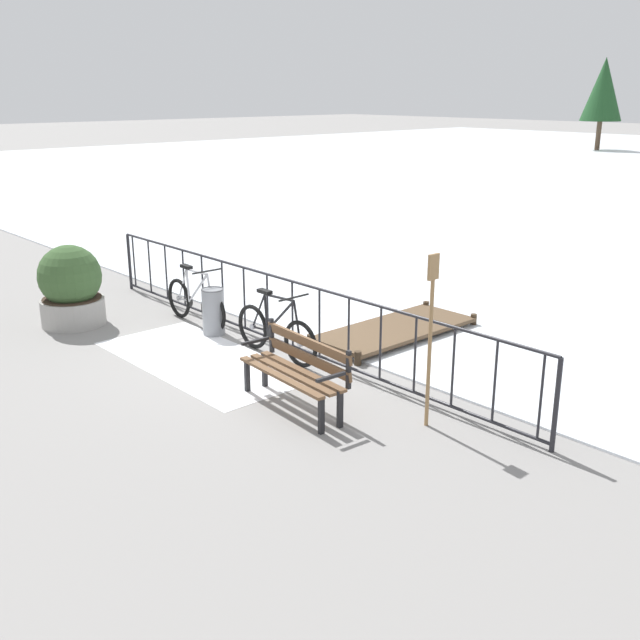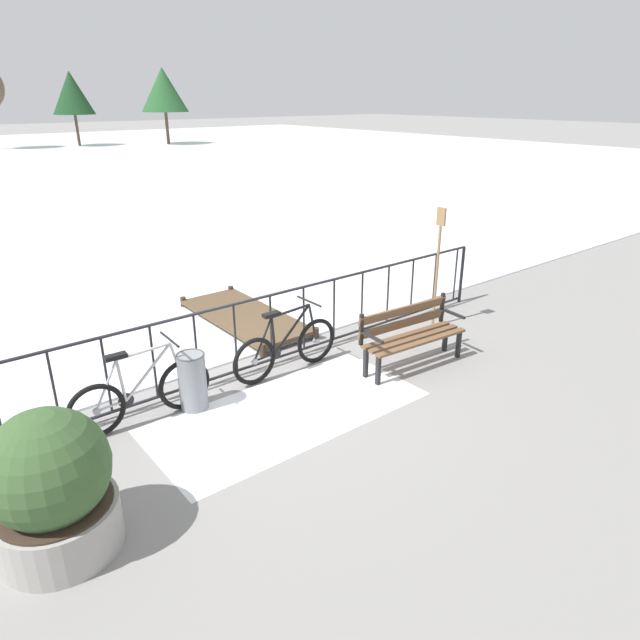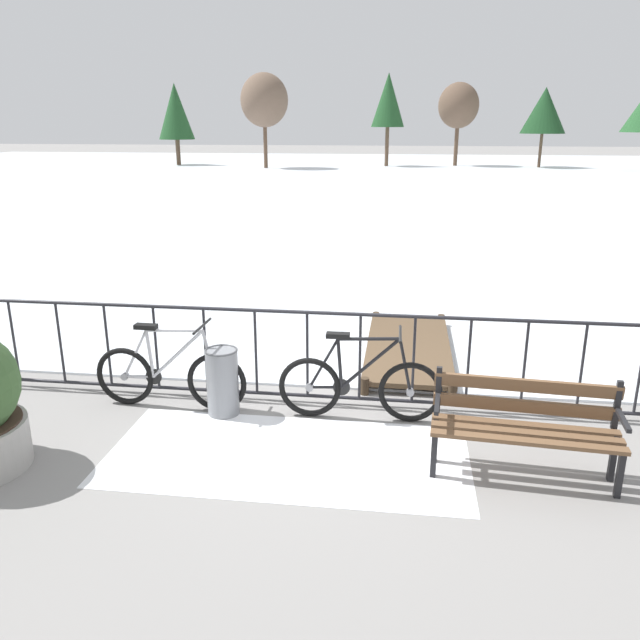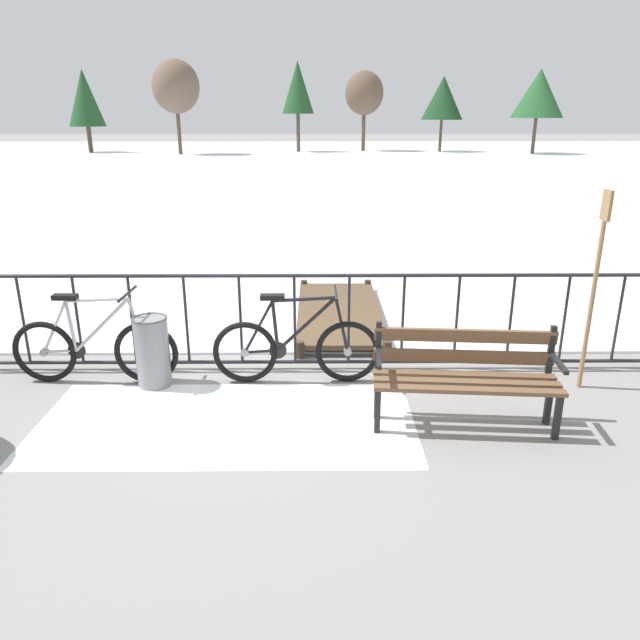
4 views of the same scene
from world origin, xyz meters
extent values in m
plane|color=gray|center=(0.00, 0.00, 0.00)|extent=(160.00, 160.00, 0.00)
cube|color=silver|center=(0.00, 28.40, 0.01)|extent=(80.00, 56.00, 0.03)
cube|color=white|center=(-0.29, -1.20, 0.00)|extent=(3.38, 1.58, 0.01)
cylinder|color=#232328|center=(0.00, 0.00, 1.05)|extent=(9.00, 0.04, 0.04)
cylinder|color=#232328|center=(0.00, 0.00, 0.08)|extent=(9.00, 0.04, 0.04)
cylinder|color=#232328|center=(-3.74, 0.00, 0.57)|extent=(0.03, 0.03, 0.97)
cylinder|color=#232328|center=(-3.17, 0.00, 0.57)|extent=(0.03, 0.03, 0.97)
cylinder|color=#232328|center=(-2.59, 0.00, 0.57)|extent=(0.03, 0.03, 0.97)
cylinder|color=#232328|center=(-2.02, 0.00, 0.57)|extent=(0.03, 0.03, 0.97)
cylinder|color=#232328|center=(-1.44, 0.00, 0.57)|extent=(0.03, 0.03, 0.97)
cylinder|color=#232328|center=(-0.86, 0.00, 0.57)|extent=(0.03, 0.03, 0.97)
cylinder|color=#232328|center=(-0.29, 0.00, 0.57)|extent=(0.03, 0.03, 0.97)
cylinder|color=#232328|center=(0.29, 0.00, 0.57)|extent=(0.03, 0.03, 0.97)
cylinder|color=#232328|center=(0.86, 0.00, 0.57)|extent=(0.03, 0.03, 0.97)
cylinder|color=#232328|center=(1.44, 0.00, 0.57)|extent=(0.03, 0.03, 0.97)
cylinder|color=#232328|center=(2.02, 0.00, 0.57)|extent=(0.03, 0.03, 0.97)
cylinder|color=#232328|center=(2.59, 0.00, 0.57)|extent=(0.03, 0.03, 0.97)
cylinder|color=#232328|center=(3.17, 0.00, 0.57)|extent=(0.03, 0.03, 0.97)
torus|color=black|center=(-2.27, -0.31, 0.33)|extent=(0.66, 0.08, 0.66)
cylinder|color=gray|center=(-2.27, -0.31, 0.33)|extent=(0.08, 0.06, 0.08)
torus|color=black|center=(-1.22, -0.34, 0.33)|extent=(0.66, 0.08, 0.66)
cylinder|color=gray|center=(-1.22, -0.34, 0.33)|extent=(0.08, 0.06, 0.08)
cylinder|color=#B2B2B7|center=(-1.95, -0.32, 0.62)|extent=(0.08, 0.04, 0.53)
cylinder|color=#B2B2B7|center=(-1.64, -0.33, 0.63)|extent=(0.61, 0.06, 0.59)
cylinder|color=#B2B2B7|center=(-1.66, -0.33, 0.90)|extent=(0.63, 0.06, 0.07)
cylinder|color=#B2B2B7|center=(-2.10, -0.32, 0.34)|extent=(0.34, 0.04, 0.05)
cylinder|color=#B2B2B7|center=(-2.12, -0.31, 0.61)|extent=(0.32, 0.04, 0.56)
cylinder|color=#B2B2B7|center=(-1.28, -0.34, 0.62)|extent=(0.16, 0.04, 0.59)
cube|color=black|center=(-1.98, -0.32, 0.92)|extent=(0.24, 0.11, 0.05)
cylinder|color=black|center=(-1.35, -0.34, 0.96)|extent=(0.04, 0.52, 0.03)
cylinder|color=black|center=(-1.93, -0.32, 0.35)|extent=(0.18, 0.03, 0.18)
torus|color=black|center=(-0.21, -0.34, 0.33)|extent=(0.66, 0.07, 0.66)
cylinder|color=gray|center=(-0.21, -0.34, 0.33)|extent=(0.08, 0.06, 0.08)
torus|color=black|center=(0.84, -0.33, 0.33)|extent=(0.66, 0.07, 0.66)
cylinder|color=gray|center=(0.84, -0.33, 0.33)|extent=(0.08, 0.06, 0.08)
cylinder|color=black|center=(0.10, -0.33, 0.62)|extent=(0.08, 0.04, 0.53)
cylinder|color=black|center=(0.42, -0.33, 0.63)|extent=(0.61, 0.04, 0.59)
cylinder|color=black|center=(0.40, -0.33, 0.90)|extent=(0.63, 0.04, 0.07)
cylinder|color=black|center=(-0.04, -0.34, 0.34)|extent=(0.34, 0.03, 0.05)
cylinder|color=black|center=(-0.07, -0.34, 0.61)|extent=(0.32, 0.03, 0.56)
cylinder|color=black|center=(0.77, -0.33, 0.62)|extent=(0.16, 0.03, 0.59)
cube|color=black|center=(0.08, -0.33, 0.92)|extent=(0.24, 0.10, 0.05)
cylinder|color=black|center=(0.71, -0.33, 0.96)|extent=(0.03, 0.52, 0.03)
cylinder|color=black|center=(0.12, -0.33, 0.35)|extent=(0.18, 0.02, 0.18)
cube|color=brown|center=(1.82, -1.16, 0.44)|extent=(1.60, 0.23, 0.04)
cube|color=brown|center=(1.81, -1.32, 0.44)|extent=(1.60, 0.23, 0.04)
cube|color=brown|center=(1.80, -1.47, 0.44)|extent=(1.60, 0.23, 0.04)
cube|color=brown|center=(1.83, -1.07, 0.58)|extent=(1.60, 0.18, 0.12)
cube|color=brown|center=(1.83, -1.07, 0.78)|extent=(1.60, 0.18, 0.12)
cube|color=black|center=(2.56, -1.51, 0.22)|extent=(0.05, 0.06, 0.44)
cube|color=black|center=(2.58, -1.24, 0.22)|extent=(0.05, 0.06, 0.44)
cube|color=black|center=(2.59, -1.13, 0.67)|extent=(0.05, 0.05, 0.45)
cube|color=black|center=(2.57, -1.38, 0.64)|extent=(0.07, 0.40, 0.04)
cube|color=black|center=(1.04, -1.39, 0.22)|extent=(0.05, 0.06, 0.44)
cube|color=black|center=(1.07, -1.12, 0.22)|extent=(0.05, 0.06, 0.44)
cube|color=black|center=(1.07, -1.01, 0.67)|extent=(0.05, 0.05, 0.45)
cube|color=black|center=(1.06, -1.26, 0.64)|extent=(0.07, 0.40, 0.04)
cylinder|color=gray|center=(-1.14, -0.40, 0.36)|extent=(0.34, 0.34, 0.72)
torus|color=#494A4E|center=(-1.14, -0.40, 0.72)|extent=(0.35, 0.35, 0.02)
cube|color=brown|center=(0.83, 1.61, 0.12)|extent=(1.10, 2.63, 0.06)
cylinder|color=#3C2E20|center=(0.33, 0.30, 0.10)|extent=(0.10, 0.10, 0.20)
cylinder|color=#3C2E20|center=(1.32, 0.30, 0.10)|extent=(0.10, 0.10, 0.20)
cylinder|color=#3C2E20|center=(0.33, 2.93, 0.10)|extent=(0.10, 0.10, 0.20)
cylinder|color=#3C2E20|center=(1.32, 2.93, 0.10)|extent=(0.10, 0.10, 0.20)
cylinder|color=brown|center=(-15.63, 38.71, 1.50)|extent=(0.31, 0.31, 3.01)
cone|color=#1E4723|center=(-15.63, 38.71, 3.70)|extent=(2.52, 2.52, 3.80)
cylinder|color=brown|center=(-0.72, 39.37, 2.21)|extent=(0.26, 0.26, 4.42)
cone|color=#1E4723|center=(-0.72, 39.37, 4.42)|extent=(2.27, 2.27, 3.54)
cylinder|color=brown|center=(-8.70, 36.39, 1.71)|extent=(0.25, 0.25, 3.42)
ellipsoid|color=brown|center=(-8.70, 36.39, 4.36)|extent=(3.11, 3.11, 3.43)
cylinder|color=brown|center=(9.64, 39.42, 1.87)|extent=(0.20, 0.20, 3.74)
cone|color=#193D1E|center=(9.64, 39.42, 3.72)|extent=(2.95, 2.95, 2.95)
cylinder|color=brown|center=(4.09, 40.43, 1.62)|extent=(0.27, 0.27, 3.24)
ellipsoid|color=brown|center=(4.09, 40.43, 4.08)|extent=(2.78, 2.78, 3.06)
camera|label=1|loc=(8.04, -6.49, 3.63)|focal=41.40mm
camera|label=2|loc=(-3.71, -6.10, 3.60)|focal=31.57mm
camera|label=3|loc=(0.71, -6.39, 3.00)|focal=35.45mm
camera|label=4|loc=(0.51, -6.01, 2.64)|focal=33.57mm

